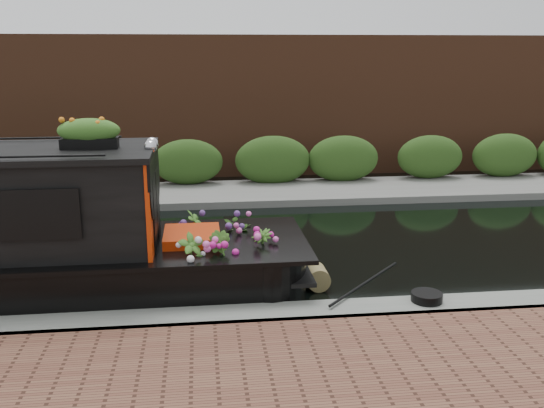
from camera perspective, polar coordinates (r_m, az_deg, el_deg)
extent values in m
plane|color=black|center=(11.19, -8.74, -4.52)|extent=(80.00, 80.00, 0.00)
cube|color=slate|center=(8.13, -9.44, -11.99)|extent=(40.00, 0.60, 0.50)
cube|color=slate|center=(15.22, -8.27, 0.54)|extent=(40.00, 2.40, 0.34)
cube|color=#284717|center=(16.10, -8.20, 1.30)|extent=(40.00, 1.10, 2.80)
cube|color=#572F1D|center=(18.15, -8.07, 2.77)|extent=(40.00, 1.00, 8.00)
cube|color=#B72B07|center=(8.92, -11.10, 0.33)|extent=(0.07, 1.80, 1.39)
cube|color=black|center=(8.25, -21.08, -0.95)|extent=(0.93, 0.04, 0.57)
cube|color=#B72B07|center=(9.10, -7.51, -4.13)|extent=(0.83, 0.93, 0.51)
sphere|color=silver|center=(8.62, -11.35, 5.32)|extent=(0.19, 0.19, 0.19)
sphere|color=silver|center=(8.90, -11.21, 5.60)|extent=(0.19, 0.19, 0.19)
cube|color=black|center=(8.86, -16.78, 5.51)|extent=(0.78, 0.26, 0.15)
ellipsoid|color=orange|center=(8.84, -16.87, 6.76)|extent=(0.86, 0.28, 0.25)
imported|color=#3B6C24|center=(8.37, -7.53, -5.10)|extent=(0.44, 0.37, 0.70)
imported|color=#3B6C24|center=(8.44, -4.90, -4.92)|extent=(0.48, 0.48, 0.68)
imported|color=#3B6C24|center=(9.56, -2.99, -3.05)|extent=(0.61, 0.58, 0.53)
imported|color=#3B6C24|center=(8.90, -0.98, -4.21)|extent=(0.46, 0.46, 0.58)
imported|color=#3B6C24|center=(9.70, -7.26, -2.50)|extent=(0.33, 0.41, 0.66)
cylinder|color=olive|center=(9.44, 4.24, -6.85)|extent=(0.36, 0.43, 0.36)
cylinder|color=black|center=(8.61, 14.36, -8.47)|extent=(0.42, 0.42, 0.12)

